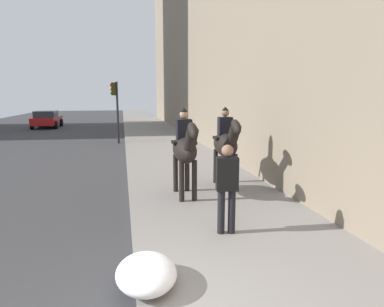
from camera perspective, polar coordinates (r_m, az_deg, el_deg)
mounted_horse_near at (r=8.42m, az=-1.20°, el=0.86°), size 2.15×0.60×2.28m
mounted_horse_far at (r=9.35m, az=5.83°, el=1.72°), size 2.15×0.61×2.28m
pedestrian_greeting at (r=6.23m, az=6.00°, el=-5.08°), size 0.32×0.44×1.70m
car_near_lane at (r=30.87m, az=-23.60°, el=5.45°), size 4.12×2.05×1.44m
traffic_light_near_curb at (r=19.30m, az=-12.96°, el=8.57°), size 0.20×0.44×3.46m
snow_pile_near at (r=4.88m, az=-7.83°, el=-19.59°), size 1.08×0.83×0.38m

